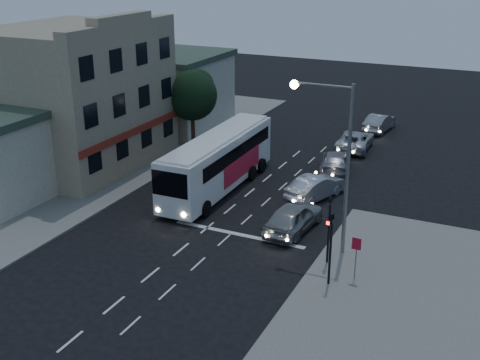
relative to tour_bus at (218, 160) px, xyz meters
The scene contains 17 objects.
ground 8.24m from the tour_bus, 74.32° to the right, with size 120.00×120.00×0.00m, color black.
sidewalk_near 19.24m from the tour_bus, 37.63° to the right, with size 12.00×24.00×0.12m, color slate.
sidewalk_far 11.03m from the tour_bus, behind, with size 12.00×50.00×0.12m, color slate.
road_markings 5.93m from the tour_bus, 51.81° to the right, with size 8.00×30.55×0.01m.
tour_bus is the anchor object (origin of this frame).
car_suv 7.90m from the tour_bus, 29.85° to the right, with size 1.98×4.93×1.68m, color #9B9B9B.
car_sedan_a 6.65m from the tour_bus, 11.21° to the left, with size 1.63×4.68×1.54m, color silver.
car_sedan_b 9.22m from the tour_bus, 48.42° to the left, with size 2.03×5.00×1.45m, color #919199.
car_sedan_c 13.90m from the tour_bus, 64.38° to the left, with size 2.45×5.32×1.48m, color silver.
car_extra 19.72m from the tour_bus, 70.44° to the left, with size 1.61×4.63×1.52m, color #97979C.
traffic_signal_main 11.96m from the tour_bus, 35.29° to the right, with size 0.25×0.35×4.10m.
traffic_signal_side 13.73m from the tour_bus, 40.35° to the right, with size 0.18×0.15×4.10m.
regulatory_sign 13.94m from the tour_bus, 34.66° to the right, with size 0.45×0.12×2.20m.
streetlight 11.58m from the tour_bus, 30.00° to the right, with size 3.32×0.44×9.00m.
main_building 12.21m from the tour_bus, behind, with size 10.12×12.00×11.00m.
low_building_north 16.80m from the tour_bus, 132.65° to the left, with size 9.40×9.40×6.50m.
street_tree 9.82m from the tour_bus, 129.50° to the left, with size 4.00×4.00×6.20m.
Camera 1 is at (15.15, -25.79, 15.08)m, focal length 45.00 mm.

